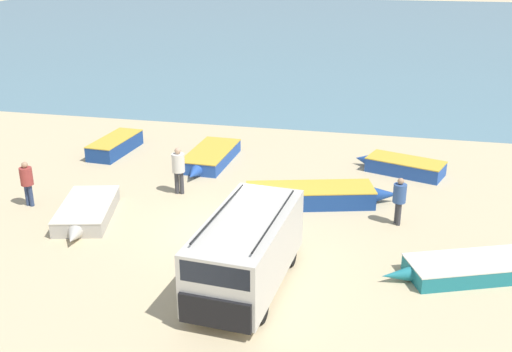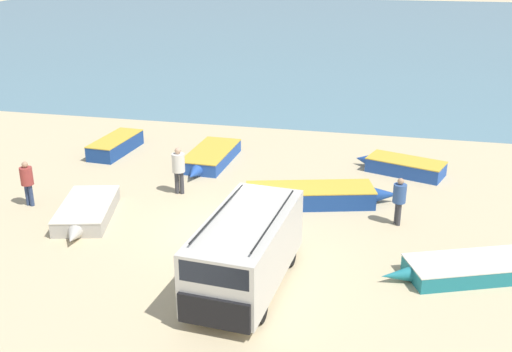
{
  "view_description": "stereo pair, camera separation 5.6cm",
  "coord_description": "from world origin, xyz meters",
  "px_view_note": "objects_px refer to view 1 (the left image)",
  "views": [
    {
      "loc": [
        4.7,
        -16.94,
        8.78
      ],
      "look_at": [
        0.33,
        2.7,
        1.0
      ],
      "focal_mm": 42.0,
      "sensor_mm": 36.0,
      "label": 1
    },
    {
      "loc": [
        4.76,
        -16.93,
        8.78
      ],
      "look_at": [
        0.33,
        2.7,
        1.0
      ],
      "focal_mm": 42.0,
      "sensor_mm": 36.0,
      "label": 2
    }
  ],
  "objects_px": {
    "parked_van": "(247,249)",
    "fisherman_2": "(178,166)",
    "fishing_rowboat_2": "(86,212)",
    "fisherman_1": "(399,197)",
    "fishing_rowboat_3": "(117,144)",
    "fishing_rowboat_4": "(473,268)",
    "fishing_rowboat_1": "(210,157)",
    "fisherman_0": "(27,180)",
    "fishing_rowboat_0": "(316,195)",
    "fishing_rowboat_5": "(402,166)"
  },
  "relations": [
    {
      "from": "parked_van",
      "to": "fisherman_2",
      "type": "height_order",
      "value": "parked_van"
    },
    {
      "from": "fishing_rowboat_2",
      "to": "fisherman_1",
      "type": "distance_m",
      "value": 10.58
    },
    {
      "from": "fishing_rowboat_3",
      "to": "fishing_rowboat_4",
      "type": "distance_m",
      "value": 16.6
    },
    {
      "from": "fishing_rowboat_1",
      "to": "fisherman_0",
      "type": "xyz_separation_m",
      "value": [
        -5.05,
        -5.74,
        0.72
      ]
    },
    {
      "from": "fisherman_0",
      "to": "fishing_rowboat_4",
      "type": "bearing_deg",
      "value": 93.16
    },
    {
      "from": "fishing_rowboat_1",
      "to": "fishing_rowboat_3",
      "type": "relative_size",
      "value": 1.14
    },
    {
      "from": "parked_van",
      "to": "fishing_rowboat_0",
      "type": "bearing_deg",
      "value": 174.13
    },
    {
      "from": "fishing_rowboat_4",
      "to": "fisherman_0",
      "type": "relative_size",
      "value": 2.87
    },
    {
      "from": "fisherman_1",
      "to": "fishing_rowboat_3",
      "type": "bearing_deg",
      "value": -44.02
    },
    {
      "from": "fishing_rowboat_2",
      "to": "fisherman_2",
      "type": "height_order",
      "value": "fisherman_2"
    },
    {
      "from": "fishing_rowboat_2",
      "to": "fisherman_1",
      "type": "height_order",
      "value": "fisherman_1"
    },
    {
      "from": "parked_van",
      "to": "fishing_rowboat_5",
      "type": "distance_m",
      "value": 10.82
    },
    {
      "from": "fishing_rowboat_1",
      "to": "fishing_rowboat_2",
      "type": "xyz_separation_m",
      "value": [
        -2.51,
        -6.34,
        -0.01
      ]
    },
    {
      "from": "fishing_rowboat_3",
      "to": "fishing_rowboat_5",
      "type": "bearing_deg",
      "value": -86.02
    },
    {
      "from": "fishing_rowboat_0",
      "to": "fishing_rowboat_1",
      "type": "relative_size",
      "value": 1.27
    },
    {
      "from": "fishing_rowboat_5",
      "to": "fisherman_1",
      "type": "height_order",
      "value": "fisherman_1"
    },
    {
      "from": "fishing_rowboat_3",
      "to": "fisherman_0",
      "type": "height_order",
      "value": "fisherman_0"
    },
    {
      "from": "parked_van",
      "to": "fishing_rowboat_4",
      "type": "height_order",
      "value": "parked_van"
    },
    {
      "from": "parked_van",
      "to": "fishing_rowboat_0",
      "type": "distance_m",
      "value": 6.16
    },
    {
      "from": "parked_van",
      "to": "fisherman_2",
      "type": "xyz_separation_m",
      "value": [
        -4.01,
        5.86,
        -0.04
      ]
    },
    {
      "from": "fisherman_1",
      "to": "fisherman_2",
      "type": "relative_size",
      "value": 0.91
    },
    {
      "from": "fishing_rowboat_5",
      "to": "fisherman_2",
      "type": "xyz_separation_m",
      "value": [
        -8.21,
        -4.07,
        0.79
      ]
    },
    {
      "from": "fishing_rowboat_4",
      "to": "parked_van",
      "type": "bearing_deg",
      "value": -4.14
    },
    {
      "from": "fishing_rowboat_1",
      "to": "fisherman_1",
      "type": "xyz_separation_m",
      "value": [
        7.87,
        -4.43,
        0.71
      ]
    },
    {
      "from": "fishing_rowboat_3",
      "to": "fisherman_1",
      "type": "distance_m",
      "value": 13.44
    },
    {
      "from": "fishing_rowboat_0",
      "to": "fishing_rowboat_2",
      "type": "distance_m",
      "value": 8.06
    },
    {
      "from": "parked_van",
      "to": "fisherman_2",
      "type": "distance_m",
      "value": 7.1
    },
    {
      "from": "fishing_rowboat_0",
      "to": "fisherman_0",
      "type": "bearing_deg",
      "value": 178.06
    },
    {
      "from": "fishing_rowboat_1",
      "to": "fisherman_0",
      "type": "bearing_deg",
      "value": -38.97
    },
    {
      "from": "fishing_rowboat_5",
      "to": "fisherman_0",
      "type": "distance_m",
      "value": 14.56
    },
    {
      "from": "fishing_rowboat_4",
      "to": "fisherman_1",
      "type": "relative_size",
      "value": 2.9
    },
    {
      "from": "fishing_rowboat_3",
      "to": "parked_van",
      "type": "bearing_deg",
      "value": -135.72
    },
    {
      "from": "fishing_rowboat_4",
      "to": "fishing_rowboat_5",
      "type": "height_order",
      "value": "fishing_rowboat_5"
    },
    {
      "from": "fishing_rowboat_0",
      "to": "fishing_rowboat_1",
      "type": "xyz_separation_m",
      "value": [
        -4.97,
        3.35,
        -0.05
      ]
    },
    {
      "from": "parked_van",
      "to": "fishing_rowboat_5",
      "type": "height_order",
      "value": "parked_van"
    },
    {
      "from": "fishing_rowboat_0",
      "to": "fishing_rowboat_1",
      "type": "distance_m",
      "value": 6.0
    },
    {
      "from": "fisherman_0",
      "to": "fisherman_1",
      "type": "bearing_deg",
      "value": 105.35
    },
    {
      "from": "fishing_rowboat_4",
      "to": "fisherman_2",
      "type": "xyz_separation_m",
      "value": [
        -10.12,
        3.93,
        0.84
      ]
    },
    {
      "from": "fishing_rowboat_4",
      "to": "fishing_rowboat_5",
      "type": "xyz_separation_m",
      "value": [
        -1.91,
        8.0,
        0.05
      ]
    },
    {
      "from": "fishing_rowboat_4",
      "to": "fisherman_0",
      "type": "bearing_deg",
      "value": -28.08
    },
    {
      "from": "fishing_rowboat_1",
      "to": "fisherman_1",
      "type": "relative_size",
      "value": 2.67
    },
    {
      "from": "fishing_rowboat_2",
      "to": "fishing_rowboat_4",
      "type": "distance_m",
      "value": 12.51
    },
    {
      "from": "fishing_rowboat_0",
      "to": "fisherman_1",
      "type": "distance_m",
      "value": 3.16
    },
    {
      "from": "fishing_rowboat_1",
      "to": "fishing_rowboat_5",
      "type": "height_order",
      "value": "fishing_rowboat_5"
    },
    {
      "from": "fisherman_1",
      "to": "fisherman_2",
      "type": "distance_m",
      "value": 8.09
    },
    {
      "from": "fishing_rowboat_2",
      "to": "fishing_rowboat_4",
      "type": "relative_size",
      "value": 0.84
    },
    {
      "from": "fishing_rowboat_4",
      "to": "fisherman_2",
      "type": "height_order",
      "value": "fisherman_2"
    },
    {
      "from": "fishing_rowboat_0",
      "to": "fisherman_1",
      "type": "relative_size",
      "value": 3.39
    },
    {
      "from": "fishing_rowboat_5",
      "to": "fishing_rowboat_1",
      "type": "bearing_deg",
      "value": 23.0
    },
    {
      "from": "fishing_rowboat_4",
      "to": "fisherman_0",
      "type": "xyz_separation_m",
      "value": [
        -15.01,
        1.68,
        0.76
      ]
    }
  ]
}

